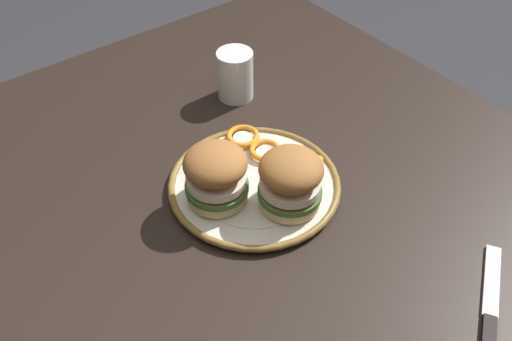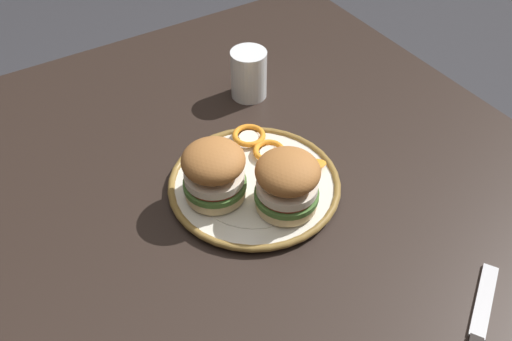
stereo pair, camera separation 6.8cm
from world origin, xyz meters
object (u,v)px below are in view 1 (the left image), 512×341
object	(u,v)px
sandwich_half_left	(291,180)
drinking_glass	(235,77)
dinner_plate	(256,183)
table_knife	(490,315)
sandwich_half_right	(216,174)
dining_table	(275,241)

from	to	relation	value
sandwich_half_left	drinking_glass	world-z (taller)	sandwich_half_left
dinner_plate	table_knife	distance (m)	0.41
sandwich_half_left	sandwich_half_right	bearing A→B (deg)	46.28
dining_table	dinner_plate	size ratio (longest dim) A/B	4.34
dining_table	sandwich_half_left	world-z (taller)	sandwich_half_left
dinner_plate	sandwich_half_right	bearing A→B (deg)	83.19
dining_table	drinking_glass	bearing A→B (deg)	-24.23
dining_table	dinner_plate	distance (m)	0.11
dining_table	sandwich_half_right	world-z (taller)	sandwich_half_right
dinner_plate	sandwich_half_left	world-z (taller)	sandwich_half_left
sandwich_half_left	sandwich_half_right	world-z (taller)	same
dining_table	sandwich_half_left	distance (m)	0.15
sandwich_half_right	dining_table	bearing A→B (deg)	-134.43
sandwich_half_right	drinking_glass	world-z (taller)	sandwich_half_right
sandwich_half_right	table_knife	size ratio (longest dim) A/B	0.73
dining_table	table_knife	size ratio (longest dim) A/B	6.55
dining_table	sandwich_half_left	size ratio (longest dim) A/B	8.84
dining_table	drinking_glass	distance (m)	0.35
dinner_plate	dining_table	bearing A→B (deg)	176.77
sandwich_half_left	sandwich_half_right	size ratio (longest dim) A/B	1.01
sandwich_half_right	sandwich_half_left	bearing A→B (deg)	-133.72
sandwich_half_right	dinner_plate	bearing A→B (deg)	-96.81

